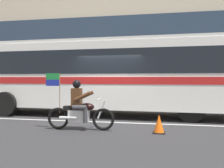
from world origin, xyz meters
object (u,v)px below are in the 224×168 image
transit_bus (104,72)px  traffic_cone (159,124)px  motorcycle_with_rider (80,109)px  fire_hydrant (72,98)px

transit_bus → traffic_cone: transit_bus is taller
transit_bus → motorcycle_with_rider: size_ratio=5.97×
transit_bus → motorcycle_with_rider: 3.59m
motorcycle_with_rider → traffic_cone: size_ratio=3.99×
traffic_cone → fire_hydrant: bearing=129.2°
transit_bus → motorcycle_with_rider: (0.05, -3.38, -1.22)m
motorcycle_with_rider → fire_hydrant: size_ratio=2.93×
traffic_cone → transit_bus: bearing=126.4°
transit_bus → fire_hydrant: bearing=132.5°
transit_bus → fire_hydrant: transit_bus is taller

